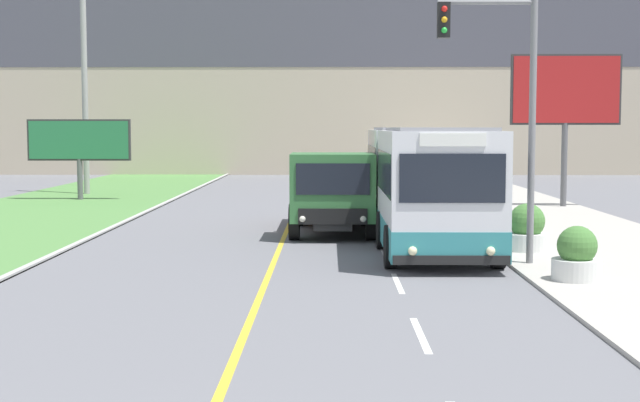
# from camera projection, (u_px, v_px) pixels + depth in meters

# --- Properties ---
(apartment_block_background) EXTENTS (80.00, 8.04, 20.75)m
(apartment_block_background) POSITION_uv_depth(u_px,v_px,m) (310.00, 27.00, 63.46)
(apartment_block_background) COLOR #BCAD93
(apartment_block_background) RESTS_ON ground_plane
(city_bus) EXTENTS (2.73, 11.99, 3.22)m
(city_bus) POSITION_uv_depth(u_px,v_px,m) (423.00, 184.00, 24.94)
(city_bus) COLOR silver
(city_bus) RESTS_ON ground_plane
(dump_truck) EXTENTS (2.51, 6.45, 2.48)m
(dump_truck) POSITION_uv_depth(u_px,v_px,m) (333.00, 194.00, 26.57)
(dump_truck) COLOR black
(dump_truck) RESTS_ON ground_plane
(utility_pole_far) EXTENTS (1.80, 0.28, 11.56)m
(utility_pole_far) POSITION_uv_depth(u_px,v_px,m) (84.00, 72.00, 42.48)
(utility_pole_far) COLOR #9E9E99
(utility_pole_far) RESTS_ON ground_plane
(traffic_light_mast) EXTENTS (2.28, 0.32, 6.46)m
(traffic_light_mast) POSITION_uv_depth(u_px,v_px,m) (506.00, 90.00, 20.37)
(traffic_light_mast) COLOR slate
(traffic_light_mast) RESTS_ON ground_plane
(billboard_large) EXTENTS (4.35, 0.24, 6.10)m
(billboard_large) POSITION_uv_depth(u_px,v_px,m) (566.00, 95.00, 35.21)
(billboard_large) COLOR #59595B
(billboard_large) RESTS_ON ground_plane
(billboard_small) EXTENTS (4.55, 0.24, 3.58)m
(billboard_small) POSITION_uv_depth(u_px,v_px,m) (79.00, 142.00, 39.29)
(billboard_small) COLOR #59595B
(billboard_small) RESTS_ON ground_plane
(planter_round_near) EXTENTS (1.02, 1.02, 1.13)m
(planter_round_near) POSITION_uv_depth(u_px,v_px,m) (577.00, 256.00, 18.33)
(planter_round_near) COLOR silver
(planter_round_near) RESTS_ON sidewalk_right
(planter_round_second) EXTENTS (1.14, 1.14, 1.21)m
(planter_round_second) POSITION_uv_depth(u_px,v_px,m) (527.00, 230.00, 22.80)
(planter_round_second) COLOR silver
(planter_round_second) RESTS_ON sidewalk_right
(planter_round_third) EXTENTS (1.05, 1.05, 1.14)m
(planter_round_third) POSITION_uv_depth(u_px,v_px,m) (497.00, 214.00, 27.27)
(planter_round_third) COLOR silver
(planter_round_third) RESTS_ON sidewalk_right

